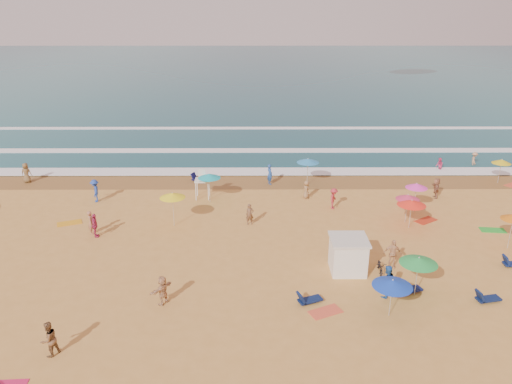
{
  "coord_description": "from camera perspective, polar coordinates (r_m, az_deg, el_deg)",
  "views": [
    {
      "loc": [
        -1.62,
        -29.35,
        15.12
      ],
      "look_at": [
        -1.49,
        6.0,
        1.5
      ],
      "focal_mm": 35.0,
      "sensor_mm": 36.0,
      "label": 1
    }
  ],
  "objects": [
    {
      "name": "ground",
      "position": [
        33.06,
        2.63,
        -6.17
      ],
      "size": [
        220.0,
        220.0,
        0.0
      ],
      "primitive_type": "plane",
      "color": "gold",
      "rests_on": "ground"
    },
    {
      "name": "ocean",
      "position": [
        114.37,
        0.61,
        13.47
      ],
      "size": [
        220.0,
        140.0,
        0.18
      ],
      "primitive_type": "cube",
      "color": "#0C4756",
      "rests_on": "ground"
    },
    {
      "name": "wet_sand",
      "position": [
        44.53,
        1.88,
        1.22
      ],
      "size": [
        220.0,
        220.0,
        0.0
      ],
      "primitive_type": "plane",
      "color": "olive",
      "rests_on": "ground"
    },
    {
      "name": "surf_foam",
      "position": [
        52.88,
        1.55,
        4.56
      ],
      "size": [
        200.0,
        18.7,
        0.05
      ],
      "color": "white",
      "rests_on": "ground"
    },
    {
      "name": "cabana",
      "position": [
        30.23,
        10.47,
        -7.16
      ],
      "size": [
        2.0,
        2.0,
        2.0
      ],
      "primitive_type": "cube",
      "color": "white",
      "rests_on": "ground"
    },
    {
      "name": "cabana_roof",
      "position": [
        29.75,
        10.6,
        -5.36
      ],
      "size": [
        2.2,
        2.2,
        0.12
      ],
      "primitive_type": "cube",
      "color": "silver",
      "rests_on": "cabana"
    },
    {
      "name": "bicycle",
      "position": [
        30.66,
        14.02,
        -8.29
      ],
      "size": [
        0.71,
        1.62,
        0.83
      ],
      "primitive_type": "imported",
      "rotation": [
        0.0,
        0.0,
        -0.1
      ],
      "color": "black",
      "rests_on": "ground"
    },
    {
      "name": "lifeguard_stand",
      "position": [
        40.65,
        -6.12,
        0.69
      ],
      "size": [
        1.2,
        1.2,
        2.1
      ],
      "primitive_type": null,
      "color": "white",
      "rests_on": "ground"
    },
    {
      "name": "beach_umbrellas",
      "position": [
        32.12,
        6.87,
        -3.04
      ],
      "size": [
        58.99,
        29.44,
        0.78
      ],
      "color": "#163FC1",
      "rests_on": "ground"
    },
    {
      "name": "loungers",
      "position": [
        29.64,
        4.55,
        -9.29
      ],
      "size": [
        49.64,
        28.44,
        0.34
      ],
      "color": "#0D1845",
      "rests_on": "ground"
    },
    {
      "name": "towels",
      "position": [
        30.1,
        5.39,
        -9.16
      ],
      "size": [
        46.15,
        27.62,
        0.03
      ],
      "color": "#DC1B55",
      "rests_on": "ground"
    },
    {
      "name": "beachgoers",
      "position": [
        35.87,
        -0.95,
        -2.41
      ],
      "size": [
        49.46,
        28.84,
        2.14
      ],
      "color": "brown",
      "rests_on": "ground"
    }
  ]
}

